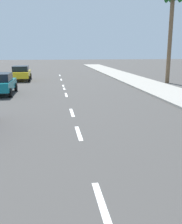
% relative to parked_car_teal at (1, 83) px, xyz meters
% --- Properties ---
extents(ground_plane, '(160.00, 160.00, 0.00)m').
position_rel_parked_car_teal_xyz_m(ground_plane, '(4.73, -2.90, -0.84)').
color(ground_plane, '#423F3D').
extents(sidewalk_strip, '(3.60, 80.00, 0.14)m').
position_rel_parked_car_teal_xyz_m(sidewalk_strip, '(12.52, -0.90, -0.77)').
color(sidewalk_strip, '#9E998E').
rests_on(sidewalk_strip, ground).
extents(lane_stripe_2, '(0.16, 1.80, 0.01)m').
position_rel_parked_car_teal_xyz_m(lane_stripe_2, '(4.73, -14.85, -0.83)').
color(lane_stripe_2, white).
rests_on(lane_stripe_2, ground).
extents(lane_stripe_3, '(0.16, 1.80, 0.01)m').
position_rel_parked_car_teal_xyz_m(lane_stripe_3, '(4.73, -10.01, -0.83)').
color(lane_stripe_3, white).
rests_on(lane_stripe_3, ground).
extents(lane_stripe_4, '(0.16, 1.80, 0.01)m').
position_rel_parked_car_teal_xyz_m(lane_stripe_4, '(4.73, -6.53, -0.83)').
color(lane_stripe_4, white).
rests_on(lane_stripe_4, ground).
extents(lane_stripe_5, '(0.16, 1.80, 0.01)m').
position_rel_parked_car_teal_xyz_m(lane_stripe_5, '(4.73, -0.95, -0.83)').
color(lane_stripe_5, white).
rests_on(lane_stripe_5, ground).
extents(lane_stripe_6, '(0.16, 1.80, 0.01)m').
position_rel_parked_car_teal_xyz_m(lane_stripe_6, '(4.73, 2.52, -0.83)').
color(lane_stripe_6, white).
rests_on(lane_stripe_6, ground).
extents(lane_stripe_7, '(0.16, 1.80, 0.01)m').
position_rel_parked_car_teal_xyz_m(lane_stripe_7, '(4.73, 3.85, -0.83)').
color(lane_stripe_7, white).
rests_on(lane_stripe_7, ground).
extents(lane_stripe_8, '(0.16, 1.80, 0.01)m').
position_rel_parked_car_teal_xyz_m(lane_stripe_8, '(4.73, 9.33, -0.83)').
color(lane_stripe_8, white).
rests_on(lane_stripe_8, ground).
extents(lane_stripe_9, '(0.16, 1.80, 0.01)m').
position_rel_parked_car_teal_xyz_m(lane_stripe_9, '(4.73, 14.62, -0.83)').
color(lane_stripe_9, white).
rests_on(lane_stripe_9, ground).
extents(parked_car_teal, '(1.90, 4.10, 1.57)m').
position_rel_parked_car_teal_xyz_m(parked_car_teal, '(0.00, 0.00, 0.00)').
color(parked_car_teal, '#14727A').
rests_on(parked_car_teal, ground).
extents(parked_car_yellow, '(2.05, 4.30, 1.57)m').
position_rel_parked_car_teal_xyz_m(parked_car_yellow, '(0.43, 9.14, 0.00)').
color(parked_car_yellow, gold).
rests_on(parked_car_yellow, ground).
extents(palm_tree_far, '(1.81, 1.89, 8.86)m').
position_rel_parked_car_teal_xyz_m(palm_tree_far, '(15.14, 4.82, 5.58)').
color(palm_tree_far, brown).
rests_on(palm_tree_far, ground).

